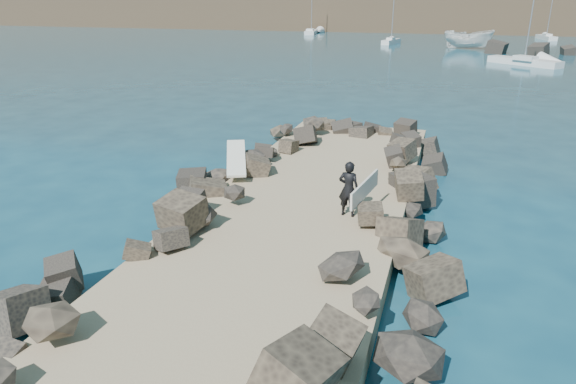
% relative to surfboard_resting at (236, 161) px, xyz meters
% --- Properties ---
extents(ground, '(800.00, 800.00, 0.00)m').
position_rel_surfboard_resting_xyz_m(ground, '(3.03, -2.53, -1.04)').
color(ground, '#0F384C').
rests_on(ground, ground).
extents(jetty, '(6.00, 26.00, 0.60)m').
position_rel_surfboard_resting_xyz_m(jetty, '(3.03, -4.53, -0.74)').
color(jetty, '#8C7759').
rests_on(jetty, ground).
extents(riprap_left, '(2.60, 22.00, 1.00)m').
position_rel_surfboard_resting_xyz_m(riprap_left, '(0.13, -4.03, -0.54)').
color(riprap_left, black).
rests_on(riprap_left, ground).
extents(riprap_right, '(2.60, 22.00, 1.00)m').
position_rel_surfboard_resting_xyz_m(riprap_right, '(5.93, -4.03, -0.54)').
color(riprap_right, black).
rests_on(riprap_right, ground).
extents(surfboard_resting, '(1.60, 2.62, 0.09)m').
position_rel_surfboard_resting_xyz_m(surfboard_resting, '(0.00, 0.00, 0.00)').
color(surfboard_resting, silver).
rests_on(surfboard_resting, riprap_left).
extents(boat_imported, '(6.91, 4.12, 2.51)m').
position_rel_surfboard_resting_xyz_m(boat_imported, '(8.47, 58.60, 0.21)').
color(boat_imported, silver).
rests_on(boat_imported, ground).
extents(surfer_with_board, '(0.99, 1.97, 1.61)m').
position_rel_surfboard_resting_xyz_m(surfer_with_board, '(4.56, -2.55, 0.37)').
color(surfer_with_board, black).
rests_on(surfer_with_board, jetty).
extents(sailboat_c, '(6.86, 6.09, 9.04)m').
position_rel_surfboard_resting_xyz_m(sailboat_c, '(13.74, 41.94, -0.70)').
color(sailboat_c, silver).
rests_on(sailboat_c, ground).
extents(sailboat_b, '(2.30, 5.57, 6.73)m').
position_rel_surfboard_resting_xyz_m(sailboat_b, '(-2.14, 63.25, -0.69)').
color(sailboat_b, silver).
rests_on(sailboat_b, ground).
extents(sailboat_e, '(2.93, 8.11, 9.48)m').
position_rel_surfboard_resting_xyz_m(sailboat_e, '(-19.13, 81.16, -0.70)').
color(sailboat_e, silver).
rests_on(sailboat_e, ground).
extents(sailboat_d, '(2.54, 6.43, 7.66)m').
position_rel_surfboard_resting_xyz_m(sailboat_d, '(20.80, 78.93, -0.69)').
color(sailboat_d, silver).
rests_on(sailboat_d, ground).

